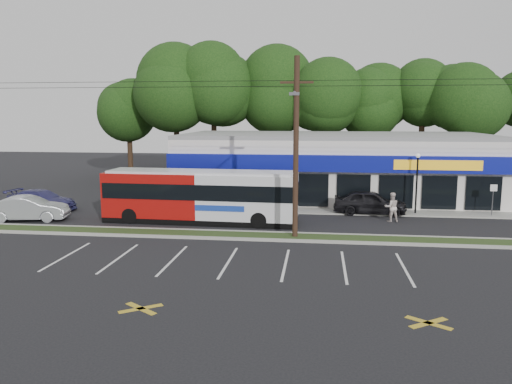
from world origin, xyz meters
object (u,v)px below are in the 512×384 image
object	(u,v)px
pedestrian_a	(284,205)
pedestrian_b	(392,207)
metrobus	(201,195)
utility_pole	(293,142)
sign_post	(493,194)
car_dark	(370,202)
car_blue	(42,200)
car_silver	(29,209)
lamp_post	(417,176)

from	to	relation	value
pedestrian_a	pedestrian_b	xyz separation A→B (m)	(7.00, -0.17, 0.07)
metrobus	pedestrian_a	xyz separation A→B (m)	(5.25, 1.86, -0.89)
utility_pole	pedestrian_a	distance (m)	7.12
sign_post	metrobus	bearing A→B (deg)	-168.04
utility_pole	pedestrian_b	bearing A→B (deg)	40.49
car_dark	pedestrian_a	world-z (taller)	pedestrian_a
pedestrian_a	car_dark	bearing A→B (deg)	158.08
car_dark	pedestrian_b	distance (m)	2.58
metrobus	car_blue	world-z (taller)	metrobus
pedestrian_a	car_blue	bearing A→B (deg)	-44.09
sign_post	car_silver	size ratio (longest dim) A/B	0.45
lamp_post	car_dark	size ratio (longest dim) A/B	0.85
car_dark	car_silver	distance (m)	22.93
sign_post	pedestrian_a	world-z (taller)	sign_post
lamp_post	metrobus	size ratio (longest dim) A/B	0.34
car_silver	utility_pole	bearing A→B (deg)	-110.10
utility_pole	metrobus	world-z (taller)	utility_pole
car_blue	pedestrian_a	size ratio (longest dim) A/B	2.90
utility_pole	pedestrian_a	world-z (taller)	utility_pole
lamp_post	metrobus	distance (m)	14.91
metrobus	car_silver	size ratio (longest dim) A/B	2.55
utility_pole	pedestrian_a	bearing A→B (deg)	98.70
metrobus	car_blue	bearing A→B (deg)	170.57
car_blue	metrobus	bearing A→B (deg)	-94.10
car_blue	pedestrian_b	xyz separation A→B (m)	(24.65, -0.81, 0.21)
car_dark	car_silver	world-z (taller)	car_dark
pedestrian_b	car_blue	bearing A→B (deg)	-13.27
lamp_post	pedestrian_b	size ratio (longest dim) A/B	2.22
metrobus	car_blue	distance (m)	12.69
pedestrian_b	sign_post	bearing A→B (deg)	-172.60
pedestrian_a	pedestrian_b	size ratio (longest dim) A/B	0.93
lamp_post	pedestrian_a	distance (m)	9.49
utility_pole	pedestrian_a	xyz separation A→B (m)	(-0.83, 5.43, -4.53)
sign_post	metrobus	world-z (taller)	metrobus
utility_pole	lamp_post	distance (m)	11.67
utility_pole	car_blue	size ratio (longest dim) A/B	9.76
pedestrian_b	car_dark	bearing A→B (deg)	-75.04
metrobus	car_dark	xyz separation A→B (m)	(11.10, 4.00, -0.93)
metrobus	pedestrian_a	bearing A→B (deg)	21.48
car_dark	lamp_post	bearing A→B (deg)	-80.77
utility_pole	sign_post	size ratio (longest dim) A/B	22.47
car_silver	car_blue	size ratio (longest dim) A/B	0.96
car_silver	car_blue	world-z (taller)	car_silver
car_dark	pedestrian_a	bearing A→B (deg)	113.86
utility_pole	pedestrian_b	distance (m)	9.25
metrobus	car_dark	size ratio (longest dim) A/B	2.52
pedestrian_b	metrobus	bearing A→B (deg)	-3.53
car_blue	lamp_post	bearing A→B (deg)	-78.83
car_dark	car_blue	xyz separation A→B (m)	(-23.50, -1.50, -0.11)
car_blue	sign_post	bearing A→B (deg)	-79.85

